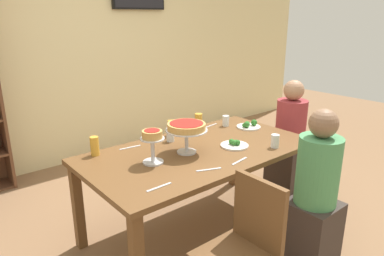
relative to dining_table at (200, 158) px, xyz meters
The scene contains 21 objects.
ground_plane 0.66m from the dining_table, ahead, with size 12.00×12.00×0.00m, color #846042.
rear_partition 2.32m from the dining_table, 90.00° to the left, with size 8.00×0.12×2.80m, color beige.
dining_table is the anchor object (origin of this frame).
diner_head_east 1.23m from the dining_table, ahead, with size 0.34×0.34×1.15m.
diner_near_right 0.90m from the dining_table, 61.10° to the right, with size 0.34×0.34×1.15m.
chair_near_left 0.93m from the dining_table, 114.57° to the right, with size 0.40×0.40×0.87m.
deep_dish_pizza_stand 0.30m from the dining_table, behind, with size 0.32×0.32×0.24m.
personal_pizza_stand 0.50m from the dining_table, behind, with size 0.17×0.17×0.25m.
salad_plate_near_diner 0.30m from the dining_table, 27.47° to the right, with size 0.22×0.22×0.06m.
salad_plate_far_diner 0.74m from the dining_table, 10.29° to the left, with size 0.22×0.22×0.07m.
beer_glass_amber_tall 0.44m from the dining_table, 86.34° to the left, with size 0.07×0.07×0.13m, color gold.
beer_glass_amber_short 0.82m from the dining_table, 149.29° to the left, with size 0.07×0.07×0.15m, color gold.
beer_glass_amber_spare 0.54m from the dining_table, 50.75° to the left, with size 0.07×0.07×0.15m, color gold.
water_glass_clear_near 0.68m from the dining_table, 27.78° to the left, with size 0.06×0.06×0.10m, color white.
water_glass_clear_far 0.33m from the dining_table, 103.43° to the left, with size 0.07×0.07×0.10m, color white.
water_glass_clear_spare 0.61m from the dining_table, 35.93° to the right, with size 0.07×0.07×0.11m, color white.
cutlery_fork_near 0.38m from the dining_table, 81.27° to the right, with size 0.18×0.02×0.01m, color silver.
cutlery_knife_near 0.71m from the dining_table, 151.74° to the right, with size 0.18×0.02×0.01m, color silver.
cutlery_fork_far 0.63m from the dining_table, 39.90° to the left, with size 0.18×0.02×0.01m, color silver.
cutlery_knife_far 0.41m from the dining_table, 122.37° to the right, with size 0.18×0.02×0.01m, color silver.
cutlery_spare_fork 0.56m from the dining_table, 137.30° to the left, with size 0.18×0.02×0.01m, color silver.
Camera 1 is at (-1.71, -1.96, 1.74)m, focal length 33.08 mm.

